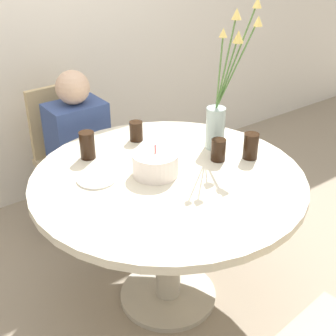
{
  "coord_description": "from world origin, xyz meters",
  "views": [
    {
      "loc": [
        -1.13,
        -1.54,
        1.85
      ],
      "look_at": [
        0.0,
        0.0,
        0.8
      ],
      "focal_mm": 50.0,
      "sensor_mm": 36.0,
      "label": 1
    }
  ],
  "objects_px": {
    "side_plate": "(97,179)",
    "drink_glass_2": "(136,131)",
    "chair_far_back": "(68,148)",
    "person_woman": "(80,158)",
    "drink_glass_1": "(218,150)",
    "drink_glass_3": "(251,146)",
    "birthday_cake": "(155,164)",
    "flower_vase": "(221,108)",
    "drink_glass_0": "(87,145)"
  },
  "relations": [
    {
      "from": "birthday_cake",
      "to": "side_plate",
      "type": "relative_size",
      "value": 1.19
    },
    {
      "from": "drink_glass_0",
      "to": "drink_glass_2",
      "type": "distance_m",
      "value": 0.31
    },
    {
      "from": "chair_far_back",
      "to": "drink_glass_1",
      "type": "xyz_separation_m",
      "value": [
        0.34,
        -1.06,
        0.31
      ]
    },
    {
      "from": "flower_vase",
      "to": "person_woman",
      "type": "relative_size",
      "value": 0.7
    },
    {
      "from": "flower_vase",
      "to": "drink_glass_0",
      "type": "relative_size",
      "value": 5.29
    },
    {
      "from": "drink_glass_2",
      "to": "person_woman",
      "type": "relative_size",
      "value": 0.1
    },
    {
      "from": "drink_glass_0",
      "to": "person_woman",
      "type": "xyz_separation_m",
      "value": [
        0.18,
        0.5,
        -0.34
      ]
    },
    {
      "from": "drink_glass_3",
      "to": "flower_vase",
      "type": "bearing_deg",
      "value": 103.87
    },
    {
      "from": "side_plate",
      "to": "drink_glass_2",
      "type": "distance_m",
      "value": 0.46
    },
    {
      "from": "drink_glass_0",
      "to": "drink_glass_2",
      "type": "relative_size",
      "value": 1.31
    },
    {
      "from": "drink_glass_1",
      "to": "drink_glass_0",
      "type": "bearing_deg",
      "value": 141.46
    },
    {
      "from": "drink_glass_1",
      "to": "flower_vase",
      "type": "bearing_deg",
      "value": 47.11
    },
    {
      "from": "flower_vase",
      "to": "drink_glass_2",
      "type": "relative_size",
      "value": 6.93
    },
    {
      "from": "birthday_cake",
      "to": "side_plate",
      "type": "height_order",
      "value": "birthday_cake"
    },
    {
      "from": "chair_far_back",
      "to": "person_woman",
      "type": "distance_m",
      "value": 0.16
    },
    {
      "from": "chair_far_back",
      "to": "flower_vase",
      "type": "relative_size",
      "value": 1.21
    },
    {
      "from": "birthday_cake",
      "to": "drink_glass_3",
      "type": "height_order",
      "value": "birthday_cake"
    },
    {
      "from": "drink_glass_1",
      "to": "chair_far_back",
      "type": "bearing_deg",
      "value": 107.6
    },
    {
      "from": "drink_glass_1",
      "to": "drink_glass_2",
      "type": "relative_size",
      "value": 1.04
    },
    {
      "from": "flower_vase",
      "to": "drink_glass_3",
      "type": "xyz_separation_m",
      "value": [
        0.05,
        -0.18,
        -0.16
      ]
    },
    {
      "from": "drink_glass_3",
      "to": "person_woman",
      "type": "distance_m",
      "value": 1.14
    },
    {
      "from": "drink_glass_2",
      "to": "drink_glass_1",
      "type": "bearing_deg",
      "value": -65.17
    },
    {
      "from": "birthday_cake",
      "to": "person_woman",
      "type": "bearing_deg",
      "value": 89.75
    },
    {
      "from": "drink_glass_1",
      "to": "drink_glass_3",
      "type": "bearing_deg",
      "value": -28.86
    },
    {
      "from": "flower_vase",
      "to": "person_woman",
      "type": "height_order",
      "value": "flower_vase"
    },
    {
      "from": "chair_far_back",
      "to": "flower_vase",
      "type": "bearing_deg",
      "value": -67.89
    },
    {
      "from": "drink_glass_3",
      "to": "side_plate",
      "type": "bearing_deg",
      "value": 160.27
    },
    {
      "from": "drink_glass_0",
      "to": "drink_glass_1",
      "type": "distance_m",
      "value": 0.65
    },
    {
      "from": "drink_glass_2",
      "to": "person_woman",
      "type": "xyz_separation_m",
      "value": [
        -0.13,
        0.47,
        -0.32
      ]
    },
    {
      "from": "flower_vase",
      "to": "drink_glass_2",
      "type": "height_order",
      "value": "flower_vase"
    },
    {
      "from": "side_plate",
      "to": "drink_glass_1",
      "type": "xyz_separation_m",
      "value": [
        0.59,
        -0.18,
        0.05
      ]
    },
    {
      "from": "side_plate",
      "to": "drink_glass_2",
      "type": "xyz_separation_m",
      "value": [
        0.38,
        0.25,
        0.05
      ]
    },
    {
      "from": "birthday_cake",
      "to": "drink_glass_3",
      "type": "distance_m",
      "value": 0.5
    },
    {
      "from": "birthday_cake",
      "to": "flower_vase",
      "type": "height_order",
      "value": "flower_vase"
    },
    {
      "from": "side_plate",
      "to": "person_woman",
      "type": "distance_m",
      "value": 0.81
    },
    {
      "from": "side_plate",
      "to": "drink_glass_2",
      "type": "bearing_deg",
      "value": 33.35
    },
    {
      "from": "flower_vase",
      "to": "drink_glass_3",
      "type": "distance_m",
      "value": 0.25
    },
    {
      "from": "drink_glass_2",
      "to": "drink_glass_0",
      "type": "bearing_deg",
      "value": -174.54
    },
    {
      "from": "birthday_cake",
      "to": "drink_glass_1",
      "type": "height_order",
      "value": "birthday_cake"
    },
    {
      "from": "drink_glass_1",
      "to": "birthday_cake",
      "type": "bearing_deg",
      "value": 168.86
    },
    {
      "from": "drink_glass_2",
      "to": "drink_glass_3",
      "type": "distance_m",
      "value": 0.62
    },
    {
      "from": "chair_far_back",
      "to": "drink_glass_0",
      "type": "xyz_separation_m",
      "value": [
        -0.17,
        -0.66,
        0.33
      ]
    },
    {
      "from": "drink_glass_0",
      "to": "drink_glass_1",
      "type": "bearing_deg",
      "value": -38.54
    },
    {
      "from": "drink_glass_0",
      "to": "person_woman",
      "type": "height_order",
      "value": "person_woman"
    },
    {
      "from": "drink_glass_1",
      "to": "person_woman",
      "type": "xyz_separation_m",
      "value": [
        -0.33,
        0.9,
        -0.32
      ]
    },
    {
      "from": "side_plate",
      "to": "drink_glass_1",
      "type": "height_order",
      "value": "drink_glass_1"
    },
    {
      "from": "person_woman",
      "to": "drink_glass_3",
      "type": "bearing_deg",
      "value": -64.22
    },
    {
      "from": "chair_far_back",
      "to": "person_woman",
      "type": "bearing_deg",
      "value": -90.0
    },
    {
      "from": "chair_far_back",
      "to": "side_plate",
      "type": "height_order",
      "value": "chair_far_back"
    },
    {
      "from": "chair_far_back",
      "to": "side_plate",
      "type": "distance_m",
      "value": 0.95
    }
  ]
}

